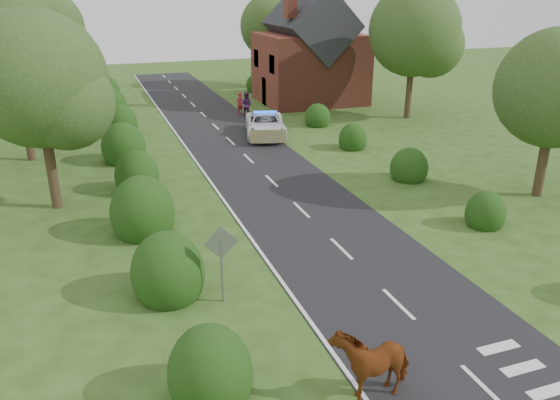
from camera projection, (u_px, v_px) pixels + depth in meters
name	position (u px, v px, depth m)	size (l,w,h in m)	color
ground	(398.00, 304.00, 16.70)	(120.00, 120.00, 0.00)	#304517
road	(254.00, 164.00, 29.84)	(6.00, 70.00, 0.02)	black
road_markings	(236.00, 179.00, 27.51)	(4.96, 70.00, 0.01)	white
hedgerow_left	(137.00, 184.00, 24.63)	(2.75, 50.41, 3.00)	#193910
hedgerow_right	(396.00, 162.00, 28.39)	(2.10, 45.78, 2.10)	#193910
tree_left_a	(44.00, 85.00, 22.07)	(5.74, 5.60, 8.38)	#332316
tree_left_b	(21.00, 68.00, 28.72)	(5.74, 5.60, 8.07)	#332316
tree_left_c	(6.00, 27.00, 36.46)	(6.97, 6.80, 10.22)	#332316
tree_left_d	(52.00, 29.00, 46.34)	(6.15, 6.00, 8.89)	#332316
tree_right_b	(419.00, 34.00, 38.14)	(6.56, 6.40, 9.40)	#332316
tree_right_c	(276.00, 29.00, 50.81)	(6.15, 6.00, 8.58)	#332316
road_sign	(221.00, 253.00, 16.28)	(1.06, 0.08, 2.53)	gray
house	(310.00, 55.00, 44.57)	(8.00, 7.40, 9.17)	brown
cow	(371.00, 364.00, 12.91)	(1.12, 2.13, 1.51)	maroon
police_van	(265.00, 125.00, 35.18)	(3.72, 5.78, 1.63)	white
pedestrian_red	(240.00, 103.00, 41.33)	(0.59, 0.39, 1.63)	#B72433
pedestrian_purple	(246.00, 105.00, 40.28)	(0.89, 0.69, 1.83)	#541D5C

